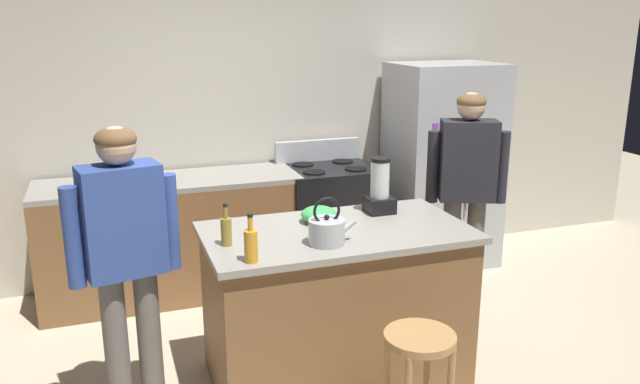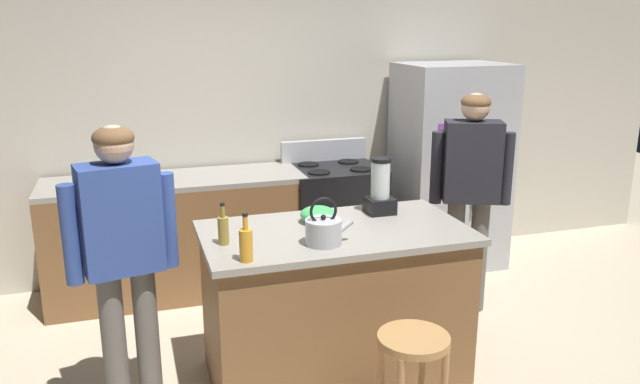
# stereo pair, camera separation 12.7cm
# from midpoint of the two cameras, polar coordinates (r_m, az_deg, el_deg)

# --- Properties ---
(ground_plane) EXTENTS (14.00, 14.00, 0.00)m
(ground_plane) POSITION_cam_midpoint_polar(r_m,az_deg,el_deg) (4.10, 0.52, -16.16)
(ground_plane) COLOR beige
(back_wall) EXTENTS (8.00, 0.10, 2.70)m
(back_wall) POSITION_cam_midpoint_polar(r_m,az_deg,el_deg) (5.42, -6.49, 6.88)
(back_wall) COLOR beige
(back_wall) RESTS_ON ground_plane
(kitchen_island) EXTENTS (1.56, 0.85, 0.95)m
(kitchen_island) POSITION_cam_midpoint_polar(r_m,az_deg,el_deg) (3.87, 0.53, -10.09)
(kitchen_island) COLOR brown
(kitchen_island) RESTS_ON ground_plane
(back_counter_run) EXTENTS (2.00, 0.64, 0.95)m
(back_counter_run) POSITION_cam_midpoint_polar(r_m,az_deg,el_deg) (5.13, -13.94, -4.05)
(back_counter_run) COLOR brown
(back_counter_run) RESTS_ON ground_plane
(refrigerator) EXTENTS (0.90, 0.73, 1.79)m
(refrigerator) POSITION_cam_midpoint_polar(r_m,az_deg,el_deg) (5.66, 10.41, 2.37)
(refrigerator) COLOR #B7BABF
(refrigerator) RESTS_ON ground_plane
(stove_range) EXTENTS (0.76, 0.65, 1.13)m
(stove_range) POSITION_cam_midpoint_polar(r_m,az_deg,el_deg) (5.36, 0.09, -2.60)
(stove_range) COLOR black
(stove_range) RESTS_ON ground_plane
(person_by_island_left) EXTENTS (0.60, 0.30, 1.63)m
(person_by_island_left) POSITION_cam_midpoint_polar(r_m,az_deg,el_deg) (3.47, -18.29, -4.86)
(person_by_island_left) COLOR #66605B
(person_by_island_left) RESTS_ON ground_plane
(person_by_sink_right) EXTENTS (0.58, 0.35, 1.65)m
(person_by_sink_right) POSITION_cam_midpoint_polar(r_m,az_deg,el_deg) (4.71, 12.39, 0.95)
(person_by_sink_right) COLOR #66605B
(person_by_sink_right) RESTS_ON ground_plane
(bar_stool) EXTENTS (0.36, 0.36, 0.64)m
(bar_stool) POSITION_cam_midpoint_polar(r_m,az_deg,el_deg) (3.27, 7.82, -14.87)
(bar_stool) COLOR #B7844C
(bar_stool) RESTS_ON ground_plane
(blender_appliance) EXTENTS (0.17, 0.17, 0.36)m
(blender_appliance) POSITION_cam_midpoint_polar(r_m,az_deg,el_deg) (3.98, 4.53, 0.23)
(blender_appliance) COLOR black
(blender_appliance) RESTS_ON kitchen_island
(bottle_soda) EXTENTS (0.07, 0.07, 0.26)m
(bottle_soda) POSITION_cam_midpoint_polar(r_m,az_deg,el_deg) (3.20, -7.42, -4.76)
(bottle_soda) COLOR orange
(bottle_soda) RESTS_ON kitchen_island
(bottle_vinegar) EXTENTS (0.06, 0.06, 0.24)m
(bottle_vinegar) POSITION_cam_midpoint_polar(r_m,az_deg,el_deg) (3.46, -9.55, -3.45)
(bottle_vinegar) COLOR olive
(bottle_vinegar) RESTS_ON kitchen_island
(mixing_bowl) EXTENTS (0.22, 0.22, 0.10)m
(mixing_bowl) POSITION_cam_midpoint_polar(r_m,az_deg,el_deg) (3.80, -1.06, -2.05)
(mixing_bowl) COLOR #3FB259
(mixing_bowl) RESTS_ON kitchen_island
(tea_kettle) EXTENTS (0.28, 0.20, 0.27)m
(tea_kettle) POSITION_cam_midpoint_polar(r_m,az_deg,el_deg) (3.43, -0.43, -3.51)
(tea_kettle) COLOR #B7BABF
(tea_kettle) RESTS_ON kitchen_island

